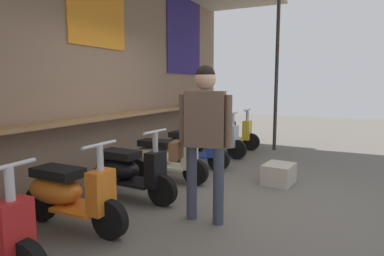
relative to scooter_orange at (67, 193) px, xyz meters
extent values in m
plane|color=#605B54|center=(1.52, -1.08, -0.39)|extent=(25.59, 25.59, 0.00)
cube|color=#7F6651|center=(1.52, 0.94, 1.42)|extent=(9.14, 0.25, 3.61)
cube|color=olive|center=(1.52, 0.64, 0.67)|extent=(8.23, 0.36, 0.05)
cube|color=orange|center=(1.50, 0.80, 2.40)|extent=(1.22, 0.02, 1.38)
cube|color=navy|center=(4.33, 0.80, 2.25)|extent=(1.57, 0.02, 1.73)
cylinder|color=#332D28|center=(5.36, -1.05, 1.35)|extent=(0.08, 0.08, 3.48)
cube|color=red|center=(-0.97, -0.48, 0.08)|extent=(0.29, 0.17, 0.44)
cylinder|color=#B7B7BC|center=(-0.97, -0.48, 0.21)|extent=(0.07, 0.07, 0.70)
cylinder|color=#B7B7BC|center=(-0.97, -0.48, 0.56)|extent=(0.46, 0.06, 0.04)
ellipsoid|color=orange|center=(0.00, 0.17, 0.01)|extent=(0.39, 0.70, 0.30)
cube|color=black|center=(0.00, 0.12, 0.21)|extent=(0.31, 0.55, 0.10)
cube|color=orange|center=(0.00, -0.18, -0.14)|extent=(0.39, 0.50, 0.04)
cube|color=orange|center=(-0.01, -0.48, 0.08)|extent=(0.28, 0.16, 0.44)
cylinder|color=#B7B7BC|center=(-0.01, -0.48, 0.21)|extent=(0.07, 0.07, 0.70)
cylinder|color=#B7B7BC|center=(-0.01, -0.48, 0.56)|extent=(0.46, 0.04, 0.04)
cylinder|color=black|center=(-0.01, -0.58, -0.19)|extent=(0.11, 0.40, 0.40)
cylinder|color=black|center=(0.01, 0.42, -0.19)|extent=(0.11, 0.40, 0.40)
ellipsoid|color=black|center=(1.05, 0.17, 0.01)|extent=(0.42, 0.72, 0.30)
cube|color=black|center=(1.05, 0.12, 0.21)|extent=(0.33, 0.57, 0.10)
cube|color=black|center=(1.03, -0.18, -0.14)|extent=(0.41, 0.52, 0.04)
cube|color=black|center=(1.01, -0.48, 0.08)|extent=(0.29, 0.18, 0.44)
cylinder|color=#B7B7BC|center=(1.01, -0.48, 0.21)|extent=(0.07, 0.07, 0.70)
cylinder|color=#B7B7BC|center=(1.01, -0.48, 0.56)|extent=(0.46, 0.06, 0.04)
cylinder|color=black|center=(1.01, -0.58, -0.19)|extent=(0.12, 0.41, 0.40)
cylinder|color=black|center=(1.07, 0.42, -0.19)|extent=(0.12, 0.41, 0.40)
ellipsoid|color=beige|center=(1.99, 0.17, 0.01)|extent=(0.38, 0.70, 0.30)
cube|color=black|center=(1.99, 0.12, 0.21)|extent=(0.30, 0.55, 0.10)
cube|color=beige|center=(1.99, -0.18, -0.14)|extent=(0.38, 0.50, 0.04)
cube|color=beige|center=(1.99, -0.48, 0.08)|extent=(0.28, 0.16, 0.44)
cylinder|color=#B7B7BC|center=(1.99, -0.48, 0.21)|extent=(0.07, 0.07, 0.70)
cylinder|color=#B7B7BC|center=(1.99, -0.48, 0.56)|extent=(0.46, 0.04, 0.04)
cylinder|color=black|center=(1.99, -0.58, -0.19)|extent=(0.10, 0.40, 0.40)
cylinder|color=black|center=(2.00, 0.42, -0.19)|extent=(0.10, 0.40, 0.40)
ellipsoid|color=#233D9E|center=(2.99, 0.17, 0.01)|extent=(0.41, 0.72, 0.30)
cube|color=black|center=(2.99, 0.12, 0.21)|extent=(0.33, 0.56, 0.10)
cube|color=#233D9E|center=(2.97, -0.18, -0.14)|extent=(0.40, 0.52, 0.04)
cube|color=#233D9E|center=(2.96, -0.48, 0.08)|extent=(0.29, 0.17, 0.44)
cylinder|color=#B7B7BC|center=(2.96, -0.48, 0.21)|extent=(0.07, 0.07, 0.70)
cylinder|color=#B7B7BC|center=(2.96, -0.48, 0.56)|extent=(0.46, 0.06, 0.04)
cylinder|color=black|center=(2.95, -0.58, -0.19)|extent=(0.12, 0.40, 0.40)
cylinder|color=black|center=(3.00, 0.42, -0.19)|extent=(0.12, 0.40, 0.40)
ellipsoid|color=#B2B5BA|center=(4.03, 0.17, 0.01)|extent=(0.42, 0.72, 0.30)
cube|color=black|center=(4.03, 0.12, 0.21)|extent=(0.33, 0.57, 0.10)
cube|color=#B2B5BA|center=(4.01, -0.18, -0.14)|extent=(0.41, 0.52, 0.04)
cube|color=#B2B5BA|center=(4.00, -0.48, 0.08)|extent=(0.29, 0.18, 0.44)
cylinder|color=#B7B7BC|center=(4.00, -0.48, 0.21)|extent=(0.07, 0.07, 0.70)
cylinder|color=#B7B7BC|center=(4.00, -0.48, 0.56)|extent=(0.46, 0.06, 0.04)
cylinder|color=black|center=(3.99, -0.58, -0.19)|extent=(0.12, 0.40, 0.40)
cylinder|color=black|center=(4.05, 0.42, -0.19)|extent=(0.12, 0.40, 0.40)
ellipsoid|color=gold|center=(5.02, 0.17, 0.01)|extent=(0.39, 0.70, 0.30)
cube|color=black|center=(5.02, 0.12, 0.21)|extent=(0.31, 0.55, 0.10)
cube|color=gold|center=(5.02, -0.18, -0.14)|extent=(0.39, 0.50, 0.04)
cube|color=gold|center=(5.02, -0.48, 0.08)|extent=(0.28, 0.16, 0.44)
cylinder|color=#B7B7BC|center=(5.02, -0.48, 0.21)|extent=(0.07, 0.07, 0.70)
cylinder|color=#B7B7BC|center=(5.02, -0.48, 0.56)|extent=(0.46, 0.04, 0.04)
cylinder|color=black|center=(5.03, -0.58, -0.19)|extent=(0.10, 0.40, 0.40)
cylinder|color=black|center=(5.01, 0.42, -0.19)|extent=(0.10, 0.40, 0.40)
cylinder|color=#383D4C|center=(0.80, -1.42, 0.04)|extent=(0.12, 0.12, 0.86)
cylinder|color=#383D4C|center=(0.81, -1.09, 0.04)|extent=(0.12, 0.12, 0.86)
cube|color=brown|center=(0.81, -1.26, 0.78)|extent=(0.28, 0.46, 0.61)
sphere|color=tan|center=(0.81, -1.26, 1.21)|extent=(0.23, 0.23, 0.23)
sphere|color=black|center=(0.81, -1.26, 1.25)|extent=(0.21, 0.21, 0.21)
cylinder|color=brown|center=(0.86, -1.51, 0.75)|extent=(0.08, 0.08, 0.57)
cylinder|color=brown|center=(0.76, -1.01, 0.75)|extent=(0.08, 0.08, 0.57)
cube|color=brown|center=(0.72, -0.94, 0.42)|extent=(0.27, 0.15, 0.20)
cube|color=#B2A899|center=(2.63, -1.71, -0.23)|extent=(0.57, 0.47, 0.31)
camera|label=1|loc=(-2.50, -2.71, 1.15)|focal=31.19mm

